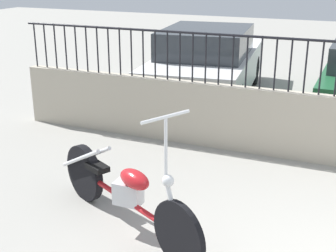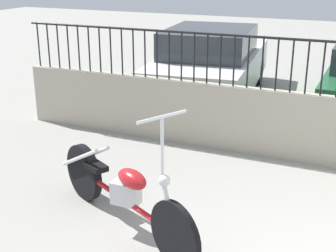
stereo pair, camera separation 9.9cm
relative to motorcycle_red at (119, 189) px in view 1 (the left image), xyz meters
name	(u,v)px [view 1 (the left image)]	position (x,y,z in m)	size (l,w,h in m)	color
motorcycle_red	(119,189)	(0.00, 0.00, 0.00)	(2.16, 1.21, 1.42)	black
car_white	(207,63)	(-0.70, 5.01, 0.31)	(2.22, 4.44, 1.43)	black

